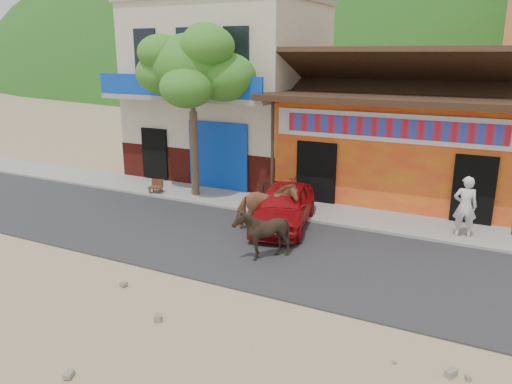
% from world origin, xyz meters
% --- Properties ---
extents(ground, '(120.00, 120.00, 0.00)m').
position_xyz_m(ground, '(0.00, 0.00, 0.00)').
color(ground, '#9E825B').
rests_on(ground, ground).
extents(road, '(60.00, 5.00, 0.04)m').
position_xyz_m(road, '(0.00, 2.50, 0.02)').
color(road, '#28282B').
rests_on(road, ground).
extents(sidewalk, '(60.00, 2.00, 0.12)m').
position_xyz_m(sidewalk, '(0.00, 6.00, 0.06)').
color(sidewalk, gray).
rests_on(sidewalk, ground).
extents(dance_club, '(8.00, 6.00, 3.60)m').
position_xyz_m(dance_club, '(2.00, 10.00, 1.80)').
color(dance_club, orange).
rests_on(dance_club, ground).
extents(cafe_building, '(7.00, 6.00, 7.00)m').
position_xyz_m(cafe_building, '(-5.50, 10.00, 3.50)').
color(cafe_building, beige).
rests_on(cafe_building, ground).
extents(hillside, '(100.00, 40.00, 24.00)m').
position_xyz_m(hillside, '(0.00, 70.00, 12.00)').
color(hillside, '#194C14').
rests_on(hillside, ground).
extents(tree, '(3.00, 3.00, 6.00)m').
position_xyz_m(tree, '(-4.60, 5.80, 3.12)').
color(tree, '#2D721E').
rests_on(tree, sidewalk).
extents(cow_tan, '(1.92, 1.54, 1.48)m').
position_xyz_m(cow_tan, '(-0.68, 3.67, 0.78)').
color(cow_tan, '#9C613E').
rests_on(cow_tan, road).
extents(cow_dark, '(1.34, 1.23, 1.35)m').
position_xyz_m(cow_dark, '(0.09, 1.80, 0.72)').
color(cow_dark, black).
rests_on(cow_dark, road).
extents(red_car, '(2.33, 4.05, 1.30)m').
position_xyz_m(red_car, '(-0.42, 4.29, 0.69)').
color(red_car, '#A10B10').
rests_on(red_car, road).
extents(scooter, '(1.77, 0.82, 0.90)m').
position_xyz_m(scooter, '(-1.50, 6.59, 0.57)').
color(scooter, black).
rests_on(scooter, sidewalk).
extents(pedestrian, '(0.71, 0.54, 1.74)m').
position_xyz_m(pedestrian, '(4.50, 5.61, 0.99)').
color(pedestrian, silver).
rests_on(pedestrian, sidewalk).
extents(cafe_chair_left, '(0.46, 0.46, 0.84)m').
position_xyz_m(cafe_chair_left, '(-6.07, 5.30, 0.54)').
color(cafe_chair_left, '#50381A').
rests_on(cafe_chair_left, sidewalk).
extents(cafe_chair_right, '(0.54, 0.54, 0.90)m').
position_xyz_m(cafe_chair_right, '(-6.00, 5.30, 0.57)').
color(cafe_chair_right, '#482418').
rests_on(cafe_chair_right, sidewalk).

